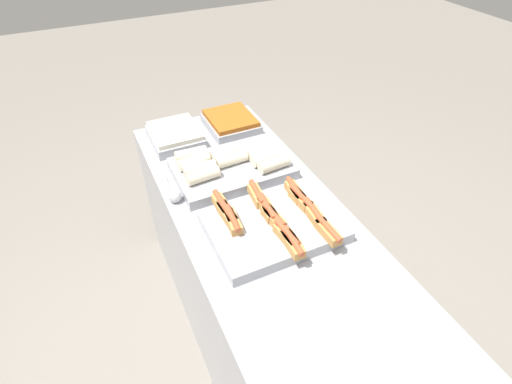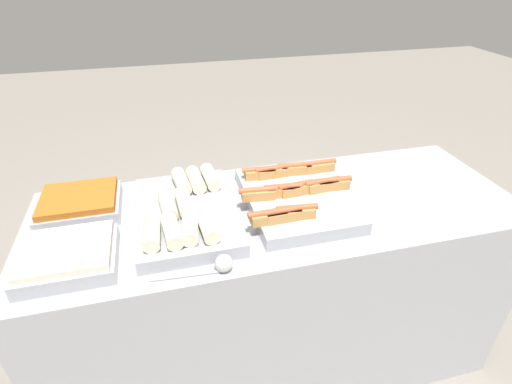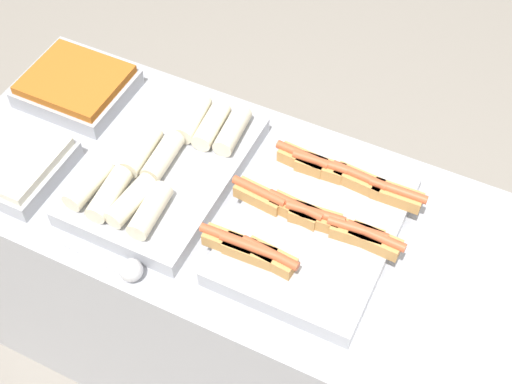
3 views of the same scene
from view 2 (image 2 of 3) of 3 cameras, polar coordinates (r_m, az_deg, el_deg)
ground_plane at (r=2.15m, az=2.60°, el=-21.83°), size 12.00×12.00×0.00m
counter at (r=1.82m, az=2.94°, el=-13.60°), size 1.87×0.68×0.87m
tray_hotdogs at (r=1.54m, az=5.56°, el=-0.55°), size 0.45×0.50×0.10m
tray_wraps at (r=1.46m, az=-9.98°, el=-2.78°), size 0.35×0.52×0.10m
tray_side_front at (r=1.38m, az=-25.24°, el=-8.36°), size 0.29×0.25×0.07m
tray_side_back at (r=1.63m, az=-23.84°, el=-1.56°), size 0.29×0.25×0.07m
serving_spoon_near at (r=1.24m, az=-5.18°, el=-10.28°), size 0.25×0.06×0.06m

